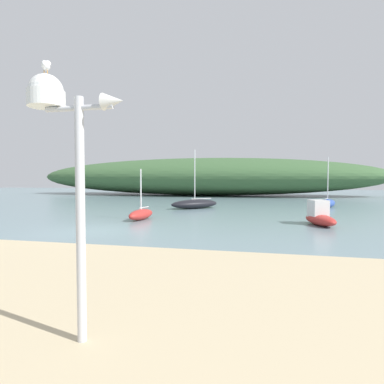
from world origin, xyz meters
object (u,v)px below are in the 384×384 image
seagull_on_radar (46,65)px  motorboat_centre_water (320,216)px  sailboat_by_sandbar (195,204)px  sailboat_west_reach (327,203)px  sailboat_near_shore (141,214)px  mast_structure (59,125)px

seagull_on_radar → motorboat_centre_water: bearing=67.2°
motorboat_centre_water → sailboat_by_sandbar: size_ratio=0.59×
seagull_on_radar → sailboat_west_reach: size_ratio=0.07×
sailboat_by_sandbar → sailboat_west_reach: size_ratio=1.13×
sailboat_by_sandbar → sailboat_near_shore: bearing=-101.8°
mast_structure → motorboat_centre_water: 14.54m
motorboat_centre_water → sailboat_by_sandbar: (-8.07, 7.35, -0.07)m
motorboat_centre_water → seagull_on_radar: bearing=-112.8°
sailboat_by_sandbar → motorboat_centre_water: bearing=-42.3°
mast_structure → sailboat_west_reach: sailboat_west_reach is taller
sailboat_west_reach → sailboat_near_shore: bearing=-138.2°
motorboat_centre_water → sailboat_near_shore: 9.61m
mast_structure → sailboat_by_sandbar: size_ratio=0.76×
mast_structure → sailboat_west_reach: 25.28m
sailboat_by_sandbar → sailboat_west_reach: (10.40, 3.31, -0.01)m
seagull_on_radar → motorboat_centre_water: size_ratio=0.10×
seagull_on_radar → sailboat_by_sandbar: sailboat_by_sandbar is taller
motorboat_centre_water → sailboat_west_reach: 10.91m
motorboat_centre_water → sailboat_near_shore: (-9.61, -0.01, -0.13)m
motorboat_centre_water → sailboat_near_shore: size_ratio=0.95×
sailboat_near_shore → mast_structure: bearing=-72.3°
mast_structure → motorboat_centre_water: (5.37, 13.26, -2.60)m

